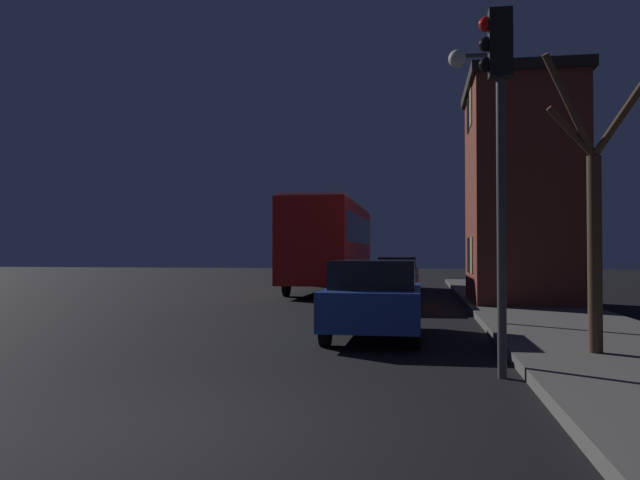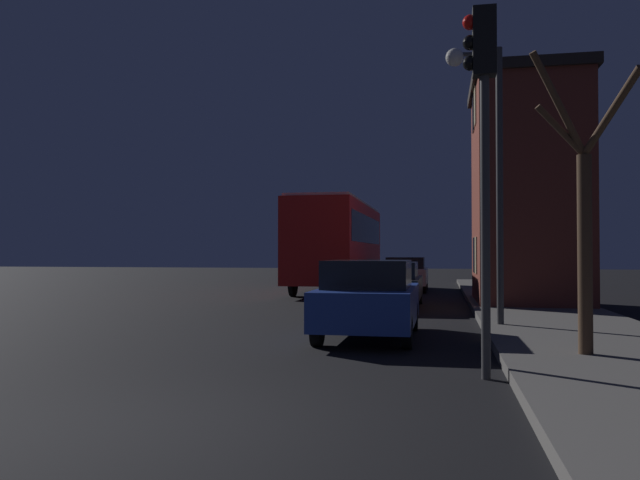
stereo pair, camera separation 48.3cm
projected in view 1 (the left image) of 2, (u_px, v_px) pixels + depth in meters
The scene contains 9 objects.
ground_plane at pixel (176, 432), 5.70m from camera, with size 120.00×120.00×0.00m, color black.
brick_building at pixel (521, 190), 19.06m from camera, with size 3.29×4.73×6.76m.
streetlamp at pixel (487, 140), 13.07m from camera, with size 1.16×0.38×5.78m.
traffic_light at pixel (498, 115), 8.21m from camera, with size 0.43×0.24×4.85m.
bare_tree at pixel (593, 218), 9.13m from camera, with size 1.38×1.21×4.32m.
bus at pixel (330, 239), 26.58m from camera, with size 2.53×10.65×3.74m.
car_near_lane at pixel (375, 298), 11.97m from camera, with size 1.74×3.84×1.50m.
car_mid_lane at pixel (386, 284), 18.66m from camera, with size 1.83×4.23×1.37m.
car_far_lane at pixel (398, 273), 26.62m from camera, with size 1.75×3.98×1.45m.
Camera 1 is at (2.22, -5.45, 1.64)m, focal length 35.00 mm.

